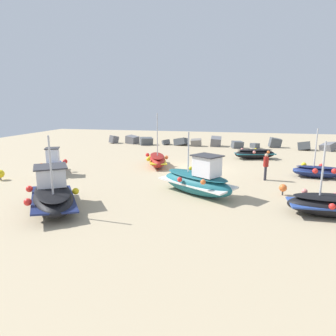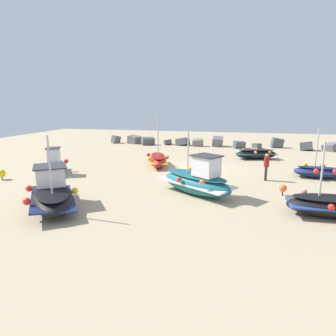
{
  "view_description": "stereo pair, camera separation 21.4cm",
  "coord_description": "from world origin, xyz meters",
  "px_view_note": "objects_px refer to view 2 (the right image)",
  "views": [
    {
      "loc": [
        2.75,
        -21.54,
        4.73
      ],
      "look_at": [
        -1.12,
        -4.34,
        0.9
      ],
      "focal_mm": 31.97,
      "sensor_mm": 36.0,
      "label": 1
    },
    {
      "loc": [
        2.96,
        -21.49,
        4.73
      ],
      "look_at": [
        -1.12,
        -4.34,
        0.9
      ],
      "focal_mm": 31.97,
      "sensor_mm": 36.0,
      "label": 2
    }
  ],
  "objects_px": {
    "mooring_buoy_1": "(283,188)",
    "fishing_boat_2": "(197,181)",
    "mooring_buoy_0": "(1,173)",
    "fishing_boat_4": "(55,165)",
    "fishing_boat_0": "(256,154)",
    "fishing_boat_1": "(319,172)",
    "fishing_boat_3": "(333,206)",
    "person_walking": "(266,165)",
    "fishing_boat_6": "(52,194)",
    "fishing_boat_5": "(158,160)"
  },
  "relations": [
    {
      "from": "fishing_boat_2",
      "to": "fishing_boat_4",
      "type": "relative_size",
      "value": 1.35
    },
    {
      "from": "fishing_boat_1",
      "to": "fishing_boat_5",
      "type": "xyz_separation_m",
      "value": [
        -11.08,
        1.2,
        0.07
      ]
    },
    {
      "from": "fishing_boat_1",
      "to": "fishing_boat_3",
      "type": "bearing_deg",
      "value": -92.57
    },
    {
      "from": "fishing_boat_6",
      "to": "fishing_boat_1",
      "type": "bearing_deg",
      "value": -91.65
    },
    {
      "from": "fishing_boat_4",
      "to": "mooring_buoy_1",
      "type": "relative_size",
      "value": 5.67
    },
    {
      "from": "fishing_boat_1",
      "to": "fishing_boat_6",
      "type": "distance_m",
      "value": 16.05
    },
    {
      "from": "fishing_boat_3",
      "to": "person_walking",
      "type": "bearing_deg",
      "value": 110.21
    },
    {
      "from": "fishing_boat_1",
      "to": "fishing_boat_6",
      "type": "xyz_separation_m",
      "value": [
        -13.35,
        -8.91,
        0.23
      ]
    },
    {
      "from": "fishing_boat_4",
      "to": "fishing_boat_6",
      "type": "bearing_deg",
      "value": 5.85
    },
    {
      "from": "mooring_buoy_0",
      "to": "mooring_buoy_1",
      "type": "relative_size",
      "value": 1.09
    },
    {
      "from": "fishing_boat_4",
      "to": "fishing_boat_5",
      "type": "relative_size",
      "value": 0.84
    },
    {
      "from": "mooring_buoy_1",
      "to": "person_walking",
      "type": "bearing_deg",
      "value": 101.24
    },
    {
      "from": "fishing_boat_0",
      "to": "fishing_boat_4",
      "type": "xyz_separation_m",
      "value": [
        -13.68,
        -8.85,
        0.11
      ]
    },
    {
      "from": "fishing_boat_3",
      "to": "person_walking",
      "type": "distance_m",
      "value": 6.21
    },
    {
      "from": "person_walking",
      "to": "mooring_buoy_1",
      "type": "relative_size",
      "value": 2.84
    },
    {
      "from": "mooring_buoy_0",
      "to": "fishing_boat_6",
      "type": "bearing_deg",
      "value": -31.67
    },
    {
      "from": "fishing_boat_5",
      "to": "fishing_boat_6",
      "type": "height_order",
      "value": "fishing_boat_5"
    },
    {
      "from": "fishing_boat_5",
      "to": "fishing_boat_0",
      "type": "bearing_deg",
      "value": -75.37
    },
    {
      "from": "fishing_boat_0",
      "to": "fishing_boat_3",
      "type": "relative_size",
      "value": 0.97
    },
    {
      "from": "fishing_boat_1",
      "to": "mooring_buoy_0",
      "type": "height_order",
      "value": "fishing_boat_1"
    },
    {
      "from": "fishing_boat_2",
      "to": "mooring_buoy_1",
      "type": "bearing_deg",
      "value": 44.03
    },
    {
      "from": "fishing_boat_4",
      "to": "fishing_boat_5",
      "type": "bearing_deg",
      "value": 95.86
    },
    {
      "from": "fishing_boat_0",
      "to": "fishing_boat_3",
      "type": "xyz_separation_m",
      "value": [
        2.49,
        -13.2,
        0.03
      ]
    },
    {
      "from": "fishing_boat_1",
      "to": "fishing_boat_2",
      "type": "distance_m",
      "value": 8.9
    },
    {
      "from": "fishing_boat_0",
      "to": "fishing_boat_3",
      "type": "bearing_deg",
      "value": 84.79
    },
    {
      "from": "fishing_boat_3",
      "to": "person_walking",
      "type": "relative_size",
      "value": 2.23
    },
    {
      "from": "fishing_boat_3",
      "to": "fishing_boat_6",
      "type": "distance_m",
      "value": 12.36
    },
    {
      "from": "fishing_boat_3",
      "to": "mooring_buoy_1",
      "type": "relative_size",
      "value": 6.34
    },
    {
      "from": "mooring_buoy_1",
      "to": "fishing_boat_2",
      "type": "bearing_deg",
      "value": -170.25
    },
    {
      "from": "fishing_boat_5",
      "to": "mooring_buoy_1",
      "type": "bearing_deg",
      "value": -142.81
    },
    {
      "from": "fishing_boat_1",
      "to": "mooring_buoy_1",
      "type": "height_order",
      "value": "fishing_boat_1"
    },
    {
      "from": "fishing_boat_3",
      "to": "fishing_boat_4",
      "type": "xyz_separation_m",
      "value": [
        -16.17,
        4.34,
        0.09
      ]
    },
    {
      "from": "fishing_boat_6",
      "to": "person_walking",
      "type": "bearing_deg",
      "value": -88.35
    },
    {
      "from": "mooring_buoy_0",
      "to": "fishing_boat_5",
      "type": "bearing_deg",
      "value": 36.19
    },
    {
      "from": "fishing_boat_0",
      "to": "fishing_boat_2",
      "type": "height_order",
      "value": "fishing_boat_2"
    },
    {
      "from": "fishing_boat_4",
      "to": "mooring_buoy_1",
      "type": "distance_m",
      "value": 14.62
    },
    {
      "from": "fishing_boat_2",
      "to": "mooring_buoy_0",
      "type": "height_order",
      "value": "fishing_boat_2"
    },
    {
      "from": "fishing_boat_0",
      "to": "fishing_boat_6",
      "type": "bearing_deg",
      "value": 41.02
    },
    {
      "from": "person_walking",
      "to": "fishing_boat_3",
      "type": "bearing_deg",
      "value": 125.4
    },
    {
      "from": "fishing_boat_1",
      "to": "person_walking",
      "type": "relative_size",
      "value": 1.9
    },
    {
      "from": "fishing_boat_1",
      "to": "person_walking",
      "type": "bearing_deg",
      "value": -151.29
    },
    {
      "from": "fishing_boat_1",
      "to": "fishing_boat_2",
      "type": "height_order",
      "value": "fishing_boat_2"
    },
    {
      "from": "fishing_boat_3",
      "to": "fishing_boat_5",
      "type": "height_order",
      "value": "fishing_boat_5"
    },
    {
      "from": "person_walking",
      "to": "mooring_buoy_1",
      "type": "xyz_separation_m",
      "value": [
        0.62,
        -3.11,
        -0.59
      ]
    },
    {
      "from": "fishing_boat_6",
      "to": "fishing_boat_2",
      "type": "bearing_deg",
      "value": -94.78
    },
    {
      "from": "fishing_boat_3",
      "to": "person_walking",
      "type": "xyz_separation_m",
      "value": [
        -2.27,
        5.76,
        0.49
      ]
    },
    {
      "from": "fishing_boat_0",
      "to": "fishing_boat_5",
      "type": "xyz_separation_m",
      "value": [
        -7.47,
        -4.85,
        0.03
      ]
    },
    {
      "from": "mooring_buoy_0",
      "to": "fishing_boat_4",
      "type": "bearing_deg",
      "value": 43.84
    },
    {
      "from": "fishing_boat_1",
      "to": "mooring_buoy_0",
      "type": "xyz_separation_m",
      "value": [
        -19.61,
        -5.05,
        -0.03
      ]
    },
    {
      "from": "fishing_boat_0",
      "to": "mooring_buoy_0",
      "type": "relative_size",
      "value": 5.63
    }
  ]
}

